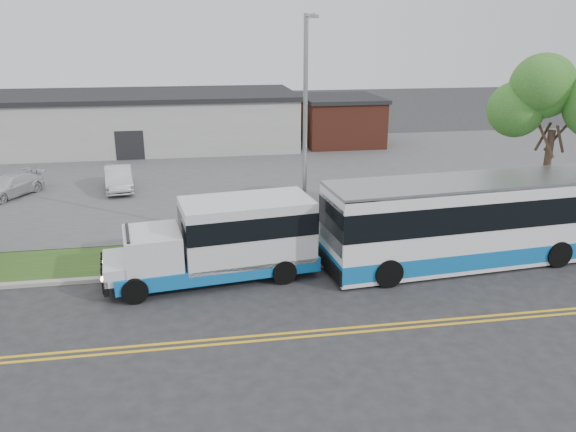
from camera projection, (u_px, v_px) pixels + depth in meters
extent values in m
plane|color=#28282B|center=(239.00, 284.00, 20.90)|extent=(140.00, 140.00, 0.00)
cube|color=gold|center=(250.00, 336.00, 17.30)|extent=(70.00, 0.12, 0.01)
cube|color=gold|center=(251.00, 341.00, 17.02)|extent=(70.00, 0.12, 0.01)
cube|color=#9E9B93|center=(237.00, 270.00, 21.91)|extent=(80.00, 0.30, 0.15)
cube|color=#284918|center=(234.00, 254.00, 23.60)|extent=(80.00, 3.30, 0.10)
cube|color=#4C4C4F|center=(218.00, 174.00, 36.81)|extent=(80.00, 25.00, 0.10)
cube|color=#9E9E99|center=(135.00, 123.00, 44.62)|extent=(25.00, 10.00, 4.00)
cube|color=black|center=(133.00, 95.00, 43.94)|extent=(25.40, 10.40, 0.35)
cube|color=black|center=(130.00, 146.00, 40.27)|extent=(2.00, 0.15, 2.20)
cube|color=brown|center=(339.00, 122.00, 46.33)|extent=(6.00, 7.00, 3.60)
cube|color=black|center=(340.00, 98.00, 45.72)|extent=(6.30, 7.30, 0.30)
cylinder|color=#382A1E|center=(544.00, 183.00, 25.13)|extent=(0.32, 0.32, 4.76)
ellipsoid|color=#2E6623|center=(557.00, 98.00, 23.95)|extent=(5.20, 5.20, 4.42)
cylinder|color=gray|center=(305.00, 139.00, 22.47)|extent=(0.18, 0.18, 9.50)
cylinder|color=gray|center=(310.00, 15.00, 20.36)|extent=(0.12, 1.40, 0.12)
cube|color=gray|center=(314.00, 16.00, 19.76)|extent=(0.35, 0.18, 0.12)
cube|color=#0F62AA|center=(217.00, 264.00, 21.19)|extent=(7.73, 3.51, 0.55)
cube|color=silver|center=(247.00, 229.00, 21.14)|extent=(5.12, 3.15, 2.30)
cube|color=black|center=(247.00, 219.00, 21.02)|extent=(5.15, 3.20, 0.82)
cube|color=silver|center=(153.00, 249.00, 20.27)|extent=(2.27, 2.60, 1.32)
cube|color=black|center=(129.00, 245.00, 19.97)|extent=(0.39, 2.08, 0.99)
cube|color=silver|center=(119.00, 267.00, 20.10)|extent=(1.39, 2.37, 0.60)
cube|color=black|center=(106.00, 277.00, 20.06)|extent=(0.47, 2.25, 0.55)
sphere|color=#FFD88C|center=(104.00, 279.00, 19.22)|extent=(0.25, 0.25, 0.22)
sphere|color=#FFD88C|center=(104.00, 261.00, 20.71)|extent=(0.25, 0.25, 0.22)
cylinder|color=black|center=(135.00, 291.00, 19.30)|extent=(0.95, 0.43, 0.92)
cylinder|color=black|center=(132.00, 265.00, 21.44)|extent=(0.95, 0.43, 0.92)
cylinder|color=black|center=(284.00, 272.00, 20.82)|extent=(0.95, 0.43, 0.92)
cylinder|color=black|center=(267.00, 249.00, 22.96)|extent=(0.95, 0.43, 0.92)
cube|color=white|center=(477.00, 221.00, 22.42)|extent=(12.57, 3.90, 3.26)
cube|color=#0F62AA|center=(474.00, 247.00, 22.78)|extent=(12.59, 3.93, 0.67)
cube|color=black|center=(479.00, 206.00, 22.23)|extent=(12.61, 3.95, 1.07)
cube|color=black|center=(332.00, 224.00, 20.83)|extent=(0.34, 2.59, 1.80)
cube|color=black|center=(329.00, 265.00, 21.33)|extent=(0.39, 2.81, 0.56)
cube|color=gray|center=(482.00, 181.00, 21.91)|extent=(12.57, 3.90, 0.13)
cylinder|color=black|center=(388.00, 273.00, 20.53)|extent=(1.11, 0.45, 1.08)
cylinder|color=black|center=(361.00, 247.00, 22.97)|extent=(1.11, 0.45, 1.08)
cylinder|color=black|center=(558.00, 254.00, 22.28)|extent=(1.11, 0.45, 1.08)
cylinder|color=black|center=(516.00, 232.00, 24.72)|extent=(1.11, 0.45, 1.08)
cylinder|color=black|center=(553.00, 228.00, 25.18)|extent=(1.11, 0.45, 1.08)
imported|color=silver|center=(119.00, 178.00, 32.72)|extent=(2.08, 4.42, 1.40)
imported|color=silver|center=(10.00, 186.00, 31.42)|extent=(3.54, 4.47, 1.21)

